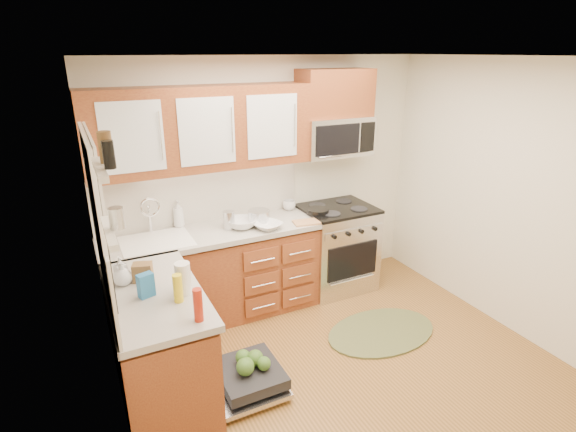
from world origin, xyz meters
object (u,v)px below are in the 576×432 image
upper_cabinets (201,129)px  microwave (335,136)px  cutting_board (307,222)px  cup (289,205)px  stock_pot (259,217)px  bowl_a (268,226)px  bowl_b (242,223)px  skillet (318,211)px  sink (158,254)px  range (336,248)px  dishwasher (245,379)px  rug (381,332)px  paper_towel_roll (183,278)px

upper_cabinets → microwave: (1.41, -0.02, -0.18)m
cutting_board → cup: (0.02, 0.43, 0.04)m
stock_pot → bowl_a: size_ratio=0.83×
bowl_b → bowl_a: bearing=-33.4°
stock_pot → upper_cabinets: bearing=164.7°
skillet → bowl_a: skillet is taller
sink → bowl_b: (0.81, -0.03, 0.17)m
cup → sink: bearing=-171.0°
range → bowl_b: bearing=-178.1°
upper_cabinets → dishwasher: (-0.13, -1.27, -1.77)m
dishwasher → stock_pot: (0.62, 1.14, 0.89)m
dishwasher → microwave: bearing=39.1°
upper_cabinets → bowl_b: upper_cabinets is taller
cutting_board → bowl_a: (-0.41, 0.03, 0.02)m
rug → paper_towel_roll: (-1.84, -0.04, 1.03)m
skillet → stock_pot: (-0.64, 0.07, 0.02)m
skillet → cup: cup is taller
range → bowl_a: bearing=-168.8°
dishwasher → bowl_a: 1.43m
range → dishwasher: bearing=-143.7°
dishwasher → rug: 1.46m
skillet → cup: 0.34m
range → dishwasher: range is taller
microwave → bowl_b: bearing=-172.0°
dishwasher → cutting_board: cutting_board is taller
stock_pot → bowl_b: stock_pot is taller
cup → microwave: bearing=-11.8°
range → skillet: 0.57m
microwave → rug: 2.02m
microwave → skillet: microwave is taller
rug → skillet: (-0.19, 0.93, 0.96)m
bowl_a → bowl_b: size_ratio=0.91×
paper_towel_roll → cutting_board: bearing=29.9°
cutting_board → bowl_b: (-0.62, 0.17, 0.04)m
dishwasher → paper_towel_roll: (-0.39, 0.10, 0.94)m
sink → skillet: 1.66m
paper_towel_roll → skillet: bearing=30.7°
dishwasher → paper_towel_roll: size_ratio=2.99×
range → skillet: size_ratio=4.16×
bowl_b → rug: bearing=-42.7°
dishwasher → bowl_b: size_ratio=2.45×
upper_cabinets → rug: upper_cabinets is taller
microwave → dishwasher: 2.55m
upper_cabinets → range: bearing=-5.9°
microwave → stock_pot: (-0.92, -0.11, -0.71)m
rug → cutting_board: cutting_board is taller
range → paper_towel_roll: (-1.93, -1.03, 0.57)m
sink → paper_towel_roll: (0.00, -1.02, 0.24)m
range → stock_pot: (-0.92, 0.01, 0.51)m
sink → rug: bearing=-28.0°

